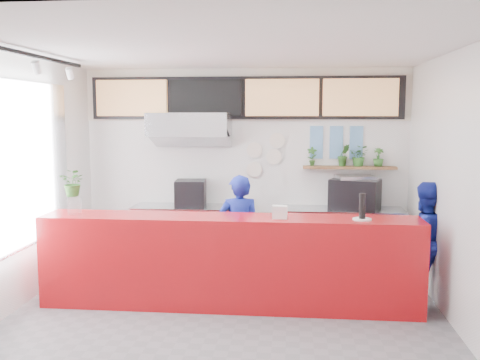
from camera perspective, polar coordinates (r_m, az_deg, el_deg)
The scene contains 44 objects.
floor at distance 6.26m, azimuth -1.59°, elevation -14.54°, with size 5.00×5.00×0.00m, color slate.
ceiling at distance 5.87m, azimuth -1.69°, elevation 13.85°, with size 5.00×5.00×0.00m, color silver.
wall_back at distance 8.35m, azimuth 0.53°, elevation 1.52°, with size 5.00×5.00×0.00m, color white.
wall_left at distance 6.67m, azimuth -23.46°, elevation -0.47°, with size 5.00×5.00×0.00m, color white.
wall_right at distance 6.09m, azimuth 22.38°, elevation -1.08°, with size 5.00×5.00×0.00m, color white.
service_counter at distance 6.46m, azimuth -1.16°, elevation -8.70°, with size 4.50×0.60×1.10m, color #A70B10.
cream_band at distance 8.31m, azimuth 0.54°, elevation 9.09°, with size 5.00×0.02×0.80m, color beige.
prep_bench at distance 8.33m, azimuth -5.18°, elevation -5.84°, with size 1.80×0.60×0.90m, color #B2B5BA.
panini_oven at distance 8.22m, azimuth -5.29°, elevation -1.41°, with size 0.45×0.45×0.40m, color black.
extraction_hood at distance 8.08m, azimuth -5.38°, elevation 5.92°, with size 1.20×0.70×0.35m, color #B2B5BA.
hood_lip at distance 8.08m, azimuth -5.36°, elevation 4.50°, with size 1.20×0.70×0.08m, color #B2B5BA.
right_bench at distance 8.23m, azimuth 10.86°, elevation -6.11°, with size 1.80×0.60×0.90m, color #B2B5BA.
espresso_machine at distance 8.12m, azimuth 12.17°, elevation -1.48°, with size 0.69×0.50×0.45m, color black.
espresso_tray at distance 8.09m, azimuth 12.21°, elevation 0.29°, with size 0.56×0.39×0.05m, color #A8ABB0.
herb_shelf at distance 8.26m, azimuth 11.59°, elevation 1.32°, with size 1.40×0.18×0.04m, color brown.
menu_board_far_left at distance 8.53m, azimuth -11.45°, elevation 8.56°, with size 1.10×0.10×0.55m, color tan.
menu_board_mid_left at distance 8.27m, azimuth -3.66°, elevation 8.74°, with size 1.10×0.10×0.55m, color black.
menu_board_mid_right at distance 8.16m, azimuth 4.50°, elevation 8.75°, with size 1.10×0.10×0.55m, color tan.
menu_board_far_right at distance 8.22m, azimuth 12.70°, elevation 8.59°, with size 1.10×0.10×0.55m, color tan.
soffit at distance 8.27m, azimuth 0.52°, elevation 8.75°, with size 4.80×0.04×0.65m, color black.
window_pane at distance 6.90m, azimuth -22.12°, elevation 1.50°, with size 0.04×2.20×1.90m, color silver.
window_frame at distance 6.89m, azimuth -21.97°, elevation 1.50°, with size 0.03×2.30×2.00m, color #B2B5BA.
track_rail at distance 6.47m, azimuth -20.93°, elevation 12.23°, with size 0.05×2.40×0.04m, color black.
dec_plate_a at distance 8.29m, azimuth 1.55°, elevation 3.21°, with size 0.24×0.24×0.03m, color silver.
dec_plate_b at distance 8.28m, azimuth 3.62°, elevation 2.50°, with size 0.24×0.24×0.03m, color silver.
dec_plate_c at distance 8.31m, azimuth 1.54°, elevation 1.15°, with size 0.24×0.24×0.03m, color silver.
dec_plate_d at distance 8.26m, azimuth 3.98°, elevation 4.23°, with size 0.24×0.24×0.03m, color silver.
photo_frame_a at distance 8.27m, azimuth 8.17°, elevation 4.87°, with size 0.20×0.02×0.25m, color #598CBF.
photo_frame_b at distance 8.29m, azimuth 10.24°, elevation 4.83°, with size 0.20×0.02×0.25m, color #598CBF.
photo_frame_c at distance 8.32m, azimuth 12.31°, elevation 4.79°, with size 0.20×0.02×0.25m, color #598CBF.
photo_frame_d at distance 8.28m, azimuth 8.13°, elevation 3.14°, with size 0.20×0.02×0.25m, color #598CBF.
photo_frame_e at distance 8.30m, azimuth 10.21°, elevation 3.11°, with size 0.20×0.02×0.25m, color #598CBF.
photo_frame_f at distance 8.33m, azimuth 12.27°, elevation 3.07°, with size 0.20×0.02×0.25m, color #598CBF.
staff_center at distance 7.01m, azimuth -0.10°, elevation -5.65°, with size 0.56×0.37×1.53m, color navy.
staff_right at distance 7.15m, azimuth 18.96°, elevation -6.03°, with size 0.72×0.56×1.47m, color navy.
herb_a at distance 8.21m, azimuth 7.68°, elevation 2.52°, with size 0.15×0.10×0.29m, color #2C6021.
herb_b at distance 8.24m, azimuth 11.00°, elevation 2.62°, with size 0.18×0.15×0.33m, color #2C6021.
herb_c at distance 8.26m, azimuth 12.62°, elevation 2.54°, with size 0.29×0.25×0.32m, color #2C6021.
herb_d at distance 8.30m, azimuth 14.55°, elevation 2.37°, with size 0.16×0.14×0.28m, color #2C6021.
glass_vase at distance 6.76m, azimuth -17.25°, elevation -2.64°, with size 0.17×0.17×0.21m, color silver.
basil_vase at distance 6.72m, azimuth -17.33°, elevation -0.26°, with size 0.30×0.26×0.33m, color #2C6021.
napkin_holder at distance 6.22m, azimuth 4.27°, elevation -3.43°, with size 0.17×0.11×0.15m, color silver.
white_plate at distance 6.29m, azimuth 12.89°, elevation -4.10°, with size 0.21×0.21×0.02m, color silver.
pepper_mill at distance 6.26m, azimuth 12.93°, elevation -2.73°, with size 0.07×0.07×0.29m, color black.
Camera 1 is at (0.74, -5.78, 2.31)m, focal length 40.00 mm.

